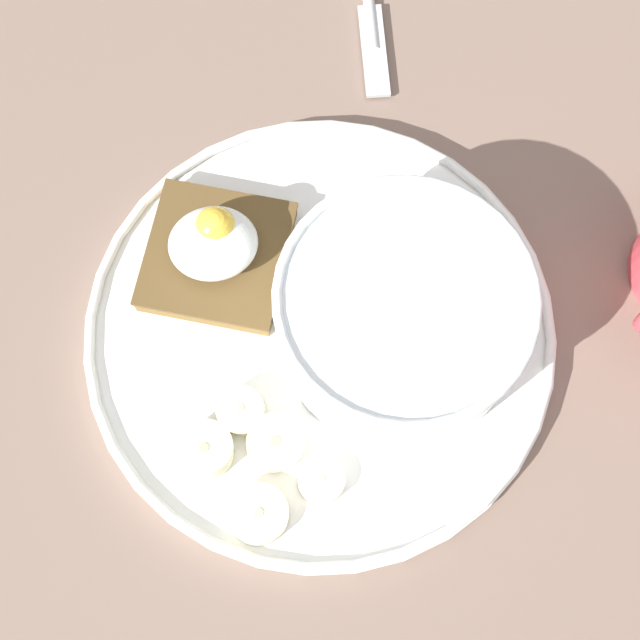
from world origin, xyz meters
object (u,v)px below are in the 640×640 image
toast_slice (217,256)px  banana_slice_right (205,449)px  banana_slice_left (259,514)px  banana_slice_back (241,410)px  knife (370,14)px  oatmeal_bowl (402,315)px  poached_egg (214,241)px  banana_slice_front (275,442)px  banana_slice_inner (321,480)px

toast_slice → banana_slice_right: banana_slice_right is taller
banana_slice_left → banana_slice_right: 4.66cm
banana_slice_back → knife: banana_slice_back is taller
oatmeal_bowl → banana_slice_right: bearing=-155.3°
poached_egg → banana_slice_front: (1.97, -11.69, -2.33)cm
toast_slice → oatmeal_bowl: bearing=-30.8°
toast_slice → banana_slice_front: 11.75cm
poached_egg → banana_slice_inner: poached_egg is taller
toast_slice → banana_slice_back: 9.50cm
toast_slice → banana_slice_back: toast_slice is taller
banana_slice_front → banana_slice_inner: banana_slice_front is taller
banana_slice_right → knife: banana_slice_right is taller
oatmeal_bowl → banana_slice_inner: size_ratio=4.07×
toast_slice → banana_slice_front: bearing=-80.1°
poached_egg → knife: size_ratio=0.41×
oatmeal_bowl → banana_slice_inner: 10.28cm
oatmeal_bowl → banana_slice_right: (-11.92, -5.47, -2.51)cm
oatmeal_bowl → banana_slice_front: 10.10cm
oatmeal_bowl → banana_slice_left: (-9.40, -9.38, -2.83)cm
banana_slice_right → banana_slice_inner: size_ratio=1.25×
banana_slice_right → banana_slice_inner: 6.74cm
oatmeal_bowl → toast_slice: 11.89cm
banana_slice_left → banana_slice_back: 5.86cm
banana_slice_left → knife: 34.01cm
poached_egg → knife: poached_egg is taller
banana_slice_inner → banana_slice_left: bearing=-160.6°
toast_slice → banana_slice_inner: bearing=-73.0°
banana_slice_back → banana_slice_right: size_ratio=0.90×
banana_slice_inner → knife: (7.79, 30.69, -1.06)cm
toast_slice → poached_egg: poached_egg is taller
poached_egg → banana_slice_back: size_ratio=1.33×
poached_egg → banana_slice_back: (0.27, -9.61, -2.31)cm
toast_slice → poached_egg: (0.05, 0.12, 2.14)cm
poached_egg → banana_slice_inner: size_ratio=1.49×
banana_slice_left → banana_slice_front: bearing=69.1°
poached_egg → banana_slice_right: size_ratio=1.19×
knife → oatmeal_bowl: bearing=-95.3°
poached_egg → banana_slice_back: poached_egg is taller
poached_egg → banana_slice_inner: bearing=-73.3°
toast_slice → banana_slice_left: toast_slice is taller
poached_egg → banana_slice_left: size_ratio=1.14×
banana_slice_left → banana_slice_back: bearing=92.6°
banana_slice_right → banana_slice_inner: banana_slice_right is taller
banana_slice_inner → banana_slice_front: bearing=132.6°
banana_slice_inner → knife: 31.69cm
banana_slice_right → banana_slice_front: bearing=-2.1°
poached_egg → banana_slice_front: poached_egg is taller
toast_slice → poached_egg: 2.14cm
banana_slice_right → poached_egg: bearing=80.3°
oatmeal_bowl → knife: 23.04cm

